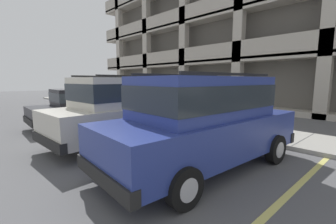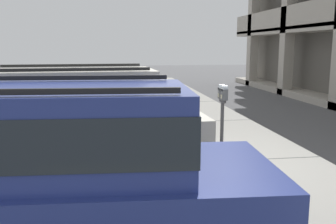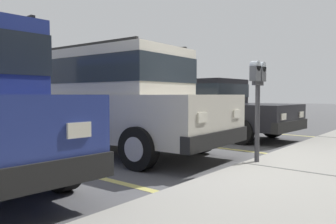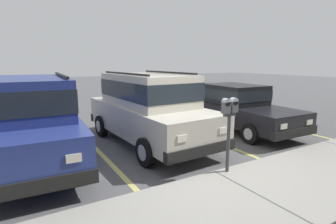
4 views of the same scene
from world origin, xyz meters
name	(u,v)px [view 4 (image 4 of 4)]	position (x,y,z in m)	size (l,w,h in m)	color
ground_plane	(207,175)	(0.00, 0.00, -0.05)	(80.00, 80.00, 0.10)	#565659
sidewalk	(256,197)	(0.00, 1.30, 0.06)	(40.00, 2.20, 0.12)	#9E9B93
parking_stall_lines	(112,165)	(1.61, -1.40, 0.00)	(12.98, 4.80, 0.01)	#DBD16B
silver_suv	(148,106)	(0.13, -2.52, 1.09)	(2.19, 4.87, 2.03)	beige
red_sedan	(237,106)	(-3.21, -2.40, 0.82)	(1.97, 4.55, 1.54)	black
dark_hatchback	(31,117)	(3.09, -2.48, 1.09)	(2.20, 4.88, 2.03)	navy
parking_meter_near	(229,117)	(-0.22, 0.35, 1.24)	(0.35, 0.12, 1.50)	#47474C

